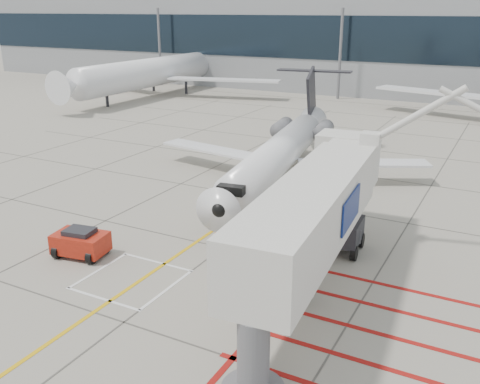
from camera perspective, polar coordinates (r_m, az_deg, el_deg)
The scene contains 9 objects.
ground_plane at distance 25.30m, azimuth -6.45°, elevation -9.31°, with size 260.00×260.00×0.00m, color gray.
regional_jet at distance 35.74m, azimuth 3.28°, elevation 5.34°, with size 21.31×26.87×7.04m, color white, non-canonical shape.
jet_bridge at distance 21.92m, azimuth 7.57°, elevation -3.44°, with size 8.62×18.21×7.28m, color silver, non-canonical shape.
pushback_tug at distance 28.32m, azimuth -16.65°, elevation -5.10°, with size 2.64×1.65×1.54m, color #AE2110, non-canonical shape.
baggage_cart at distance 28.66m, azimuth 10.70°, elevation -4.51°, with size 2.14×1.35×1.35m, color #57565B, non-canonical shape.
ground_power_unit at distance 23.36m, azimuth 4.47°, elevation -9.03°, with size 2.51×1.47×1.99m, color silver, non-canonical shape.
cone_nose at distance 29.47m, azimuth -1.82°, elevation -4.44°, with size 0.33×0.33×0.45m, color #FF550D.
cone_side at distance 29.30m, azimuth -2.58°, elevation -4.52°, with size 0.37×0.37×0.52m, color orange.
bg_aircraft_b at distance 79.78m, azimuth -8.52°, elevation 14.49°, with size 35.47×39.41×11.82m, color silver, non-canonical shape.
Camera 1 is at (12.82, -18.24, 11.96)m, focal length 40.00 mm.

